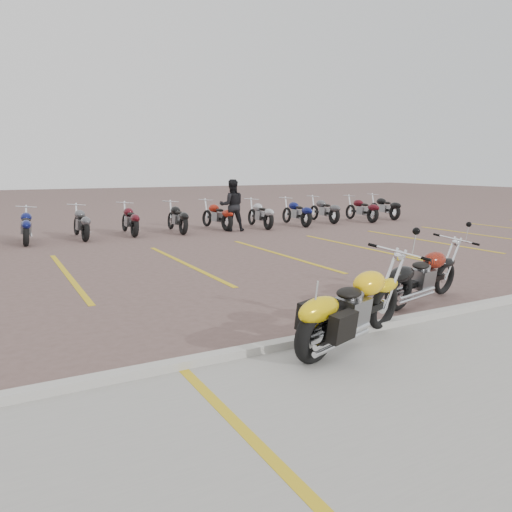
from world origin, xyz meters
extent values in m
plane|color=brown|center=(0.00, 0.00, 0.00)|extent=(100.00, 100.00, 0.00)
cube|color=#9E9B93|center=(0.00, -4.50, 0.01)|extent=(60.00, 5.00, 0.01)
cube|color=#ADAAA3|center=(0.00, -2.00, 0.06)|extent=(60.00, 0.18, 0.12)
cube|color=gold|center=(-2.30, -4.50, 0.01)|extent=(0.12, 5.00, 0.00)
torus|color=black|center=(0.70, -2.02, 0.34)|extent=(0.68, 0.33, 0.68)
torus|color=black|center=(-0.84, -2.56, 0.34)|extent=(0.75, 0.41, 0.73)
cube|color=black|center=(-0.07, -2.29, 0.40)|extent=(1.34, 0.57, 0.11)
cube|color=slate|center=(-0.12, -2.31, 0.46)|extent=(0.52, 0.44, 0.36)
ellipsoid|color=yellow|center=(0.21, -2.19, 0.78)|extent=(0.69, 0.52, 0.32)
ellipsoid|color=black|center=(-0.25, -2.35, 0.74)|extent=(0.48, 0.39, 0.13)
torus|color=black|center=(3.06, -1.04, 0.31)|extent=(0.63, 0.25, 0.62)
torus|color=black|center=(1.62, -1.39, 0.31)|extent=(0.68, 0.31, 0.66)
cube|color=black|center=(2.34, -1.22, 0.36)|extent=(1.23, 0.40, 0.10)
cube|color=slate|center=(2.29, -1.23, 0.42)|extent=(0.46, 0.37, 0.32)
ellipsoid|color=black|center=(2.60, -1.15, 0.71)|extent=(0.61, 0.43, 0.29)
ellipsoid|color=black|center=(2.17, -1.26, 0.67)|extent=(0.42, 0.33, 0.11)
imported|color=black|center=(3.73, 9.15, 0.94)|extent=(1.08, 0.95, 1.88)
camera|label=1|loc=(-4.13, -7.21, 2.31)|focal=35.00mm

